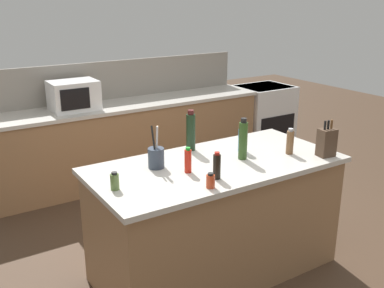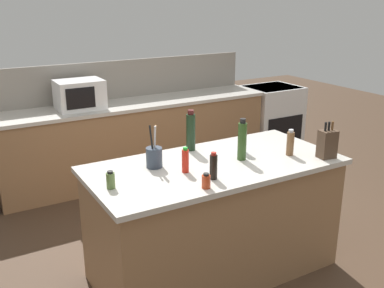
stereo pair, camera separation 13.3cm
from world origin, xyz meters
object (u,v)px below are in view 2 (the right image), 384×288
object	(u,v)px
soy_sauce_bottle	(213,166)
pepper_grinder	(290,143)
olive_oil_bottle	(242,140)
range_oven	(271,118)
hot_sauce_bottle	(185,161)
wine_bottle	(191,131)
knife_block	(327,144)
microwave	(80,95)
spice_jar_oregano	(111,180)
spice_jar_paprika	(206,181)
dish_soap_bottle	(242,140)
utensil_crock	(154,157)

from	to	relation	value
soy_sauce_bottle	pepper_grinder	world-z (taller)	pepper_grinder
olive_oil_bottle	range_oven	bearing A→B (deg)	45.89
range_oven	hot_sauce_bottle	size ratio (longest dim) A/B	4.91
soy_sauce_bottle	wine_bottle	distance (m)	0.64
range_oven	knife_block	xyz separation A→B (m)	(-1.57, -2.53, 0.59)
olive_oil_bottle	wine_bottle	bearing A→B (deg)	120.28
microwave	olive_oil_bottle	world-z (taller)	olive_oil_bottle
spice_jar_oregano	spice_jar_paprika	distance (m)	0.63
wine_bottle	spice_jar_paprika	size ratio (longest dim) A/B	3.26
spice_jar_paprika	dish_soap_bottle	xyz separation A→B (m)	(0.63, 0.47, 0.05)
pepper_grinder	microwave	bearing A→B (deg)	112.75
spice_jar_paprika	range_oven	bearing A→B (deg)	43.58
utensil_crock	spice_jar_oregano	size ratio (longest dim) A/B	2.64
soy_sauce_bottle	range_oven	bearing A→B (deg)	43.73
microwave	soy_sauce_bottle	world-z (taller)	microwave
olive_oil_bottle	pepper_grinder	xyz separation A→B (m)	(0.39, -0.11, -0.05)
spice_jar_oregano	dish_soap_bottle	distance (m)	1.18
dish_soap_bottle	pepper_grinder	xyz separation A→B (m)	(0.29, -0.25, 0.00)
microwave	spice_jar_oregano	size ratio (longest dim) A/B	4.20
microwave	olive_oil_bottle	size ratio (longest dim) A/B	1.56
range_oven	soy_sauce_bottle	world-z (taller)	soy_sauce_bottle
microwave	spice_jar_paprika	size ratio (longest dim) A/B	4.91
soy_sauce_bottle	wine_bottle	bearing A→B (deg)	74.36
knife_block	microwave	bearing A→B (deg)	122.32
microwave	hot_sauce_bottle	bearing A→B (deg)	-87.80
hot_sauce_bottle	soy_sauce_bottle	distance (m)	0.23
soy_sauce_bottle	dish_soap_bottle	bearing A→B (deg)	35.58
wine_bottle	olive_oil_bottle	bearing A→B (deg)	-59.72
range_oven	spice_jar_paprika	world-z (taller)	spice_jar_paprika
range_oven	spice_jar_paprika	distance (m)	3.75
spice_jar_oregano	soy_sauce_bottle	distance (m)	0.70
utensil_crock	wine_bottle	distance (m)	0.48
utensil_crock	dish_soap_bottle	xyz separation A→B (m)	(0.76, -0.05, 0.02)
spice_jar_paprika	olive_oil_bottle	xyz separation A→B (m)	(0.52, 0.32, 0.11)
hot_sauce_bottle	dish_soap_bottle	size ratio (longest dim) A/B	0.90
hot_sauce_bottle	dish_soap_bottle	distance (m)	0.63
utensil_crock	pepper_grinder	size ratio (longest dim) A/B	1.53
dish_soap_bottle	hot_sauce_bottle	bearing A→B (deg)	-165.76
range_oven	hot_sauce_bottle	world-z (taller)	hot_sauce_bottle
wine_bottle	dish_soap_bottle	bearing A→B (deg)	-36.75
microwave	range_oven	bearing A→B (deg)	-0.00
range_oven	microwave	distance (m)	2.83
dish_soap_bottle	olive_oil_bottle	world-z (taller)	olive_oil_bottle
hot_sauce_bottle	pepper_grinder	distance (m)	0.90
range_oven	pepper_grinder	world-z (taller)	pepper_grinder
range_oven	knife_block	distance (m)	3.04
range_oven	knife_block	size ratio (longest dim) A/B	3.17
utensil_crock	olive_oil_bottle	world-z (taller)	olive_oil_bottle
pepper_grinder	dish_soap_bottle	bearing A→B (deg)	138.89
spice_jar_oregano	wine_bottle	distance (m)	0.94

